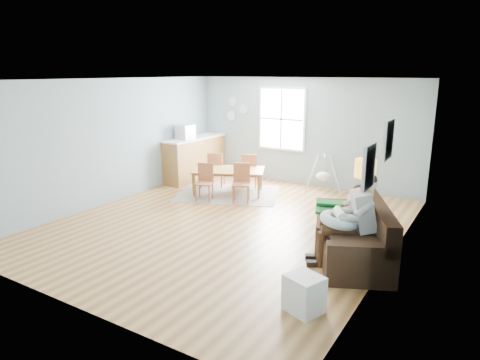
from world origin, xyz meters
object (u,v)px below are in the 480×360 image
Objects in this scene: storage_cube at (304,293)px; sofa at (356,237)px; toddler at (350,206)px; baby_swing at (324,176)px; monitor at (185,132)px; chair_sw at (205,180)px; counter at (195,158)px; chair_se at (241,181)px; floor_lamp at (365,177)px; chair_ne at (249,169)px; chair_nw at (216,168)px; father at (351,216)px; dining_table at (228,182)px.

sofa is at bearing 88.41° from storage_cube.
baby_swing is at bearing 117.38° from toddler.
baby_swing is (3.42, 0.99, -0.93)m from monitor.
monitor is 0.38× the size of baby_swing.
monitor is (-5.20, 2.29, 1.01)m from sofa.
storage_cube is (-0.05, -1.92, -0.09)m from sofa.
counter reaches higher than chair_sw.
toddler is 5.65m from counter.
floor_lamp is at bearing -26.05° from chair_se.
sofa is at bearing -37.02° from chair_ne.
storage_cube is at bearing -49.12° from chair_se.
sofa reaches higher than chair_sw.
chair_nw is 2.02× the size of monitor.
baby_swing reaches higher than chair_nw.
storage_cube is 0.46× the size of baby_swing.
storage_cube is at bearing -45.06° from chair_nw.
chair_se is 1.98× the size of monitor.
sofa is at bearing 91.07° from father.
toddler is at bearing -26.57° from counter.
father is 1.25× the size of baby_swing.
storage_cube is at bearing -71.82° from dining_table.
storage_cube is 6.74m from monitor.
toddler is 1.00× the size of chair_nw.
chair_se reaches higher than dining_table.
counter is at bearing -170.07° from baby_swing.
floor_lamp reaches higher than chair_sw.
chair_sw is at bearing -134.75° from baby_swing.
toddler is 1.05× the size of chair_sw.
chair_sw is (-3.82, 1.22, 0.15)m from sofa.
floor_lamp reaches higher than chair_se.
chair_sw is 0.97× the size of chair_se.
sofa is 1.54× the size of floor_lamp.
toddler is 3.54m from baby_swing.
monitor is (0.01, -0.39, 0.75)m from counter.
father reaches higher than counter.
chair_se is (0.77, 0.32, 0.02)m from chair_sw.
chair_nw is at bearing -158.36° from baby_swing.
counter reaches higher than chair_se.
dining_table is at bearing 148.21° from father.
chair_se is (-2.88, 1.39, -0.27)m from toddler.
floor_lamp is at bearing 80.82° from father.
father is 1.64× the size of chair_se.
chair_ne is at bearing 139.56° from father.
toddler is at bearing -27.61° from chair_nw.
chair_se is (-2.99, 3.46, 0.26)m from storage_cube.
sofa is 4.84m from chair_nw.
toddler is at bearing -36.69° from chair_ne.
toddler is 4.63m from chair_nw.
sofa is 2.72× the size of toddler.
floor_lamp reaches higher than monitor.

